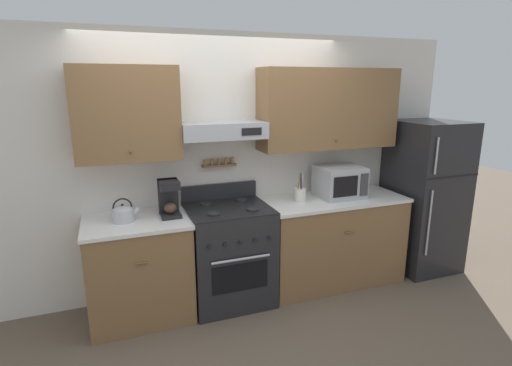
{
  "coord_description": "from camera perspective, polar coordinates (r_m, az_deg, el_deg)",
  "views": [
    {
      "loc": [
        -1.0,
        -3.08,
        2.07
      ],
      "look_at": [
        0.26,
        0.28,
        1.17
      ],
      "focal_mm": 28.0,
      "sensor_mm": 36.0,
      "label": 1
    }
  ],
  "objects": [
    {
      "name": "wall_back",
      "position": [
        3.94,
        -3.36,
        5.38
      ],
      "size": [
        5.2,
        0.46,
        2.55
      ],
      "color": "silver",
      "rests_on": "ground_plane"
    },
    {
      "name": "refrigerator",
      "position": [
        4.88,
        22.88,
        -1.71
      ],
      "size": [
        0.69,
        0.75,
        1.68
      ],
      "color": "#232326",
      "rests_on": "ground_plane"
    },
    {
      "name": "utensil_crock",
      "position": [
        4.01,
        6.33,
        -1.62
      ],
      "size": [
        0.12,
        0.12,
        0.29
      ],
      "color": "silver",
      "rests_on": "counter_right"
    },
    {
      "name": "tea_kettle",
      "position": [
        3.6,
        -18.43,
        -4.08
      ],
      "size": [
        0.24,
        0.19,
        0.21
      ],
      "color": "#B7B7BC",
      "rests_on": "counter_left"
    },
    {
      "name": "coffee_maker",
      "position": [
        3.64,
        -12.33,
        -2.0
      ],
      "size": [
        0.17,
        0.24,
        0.32
      ],
      "color": "black",
      "rests_on": "counter_left"
    },
    {
      "name": "stove_range",
      "position": [
        3.9,
        -3.84,
        -10.06
      ],
      "size": [
        0.76,
        0.7,
        1.1
      ],
      "color": "#232326",
      "rests_on": "ground_plane"
    },
    {
      "name": "microwave",
      "position": [
        4.22,
        11.86,
        0.19
      ],
      "size": [
        0.45,
        0.4,
        0.32
      ],
      "color": "#ADAFB5",
      "rests_on": "counter_right"
    },
    {
      "name": "counter_right",
      "position": [
        4.35,
        10.65,
        -7.93
      ],
      "size": [
        1.49,
        0.69,
        0.92
      ],
      "color": "brown",
      "rests_on": "ground_plane"
    },
    {
      "name": "ground_plane",
      "position": [
        3.85,
        -2.2,
        -18.53
      ],
      "size": [
        16.0,
        16.0,
        0.0
      ],
      "primitive_type": "plane",
      "color": "brown"
    },
    {
      "name": "counter_left",
      "position": [
        3.79,
        -16.29,
        -11.66
      ],
      "size": [
        0.9,
        0.69,
        0.92
      ],
      "color": "brown",
      "rests_on": "ground_plane"
    }
  ]
}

